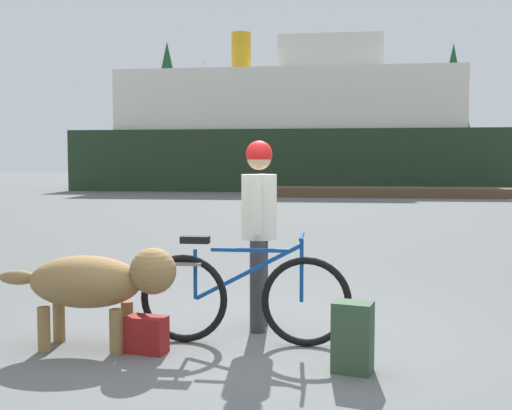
{
  "coord_description": "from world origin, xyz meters",
  "views": [
    {
      "loc": [
        0.6,
        -5.04,
        1.52
      ],
      "look_at": [
        -0.13,
        0.76,
        1.11
      ],
      "focal_mm": 43.33,
      "sensor_mm": 36.0,
      "label": 1
    }
  ],
  "objects_px": {
    "handbag_pannier": "(147,334)",
    "ferry_boat": "(291,134)",
    "backpack": "(353,337)",
    "dog": "(97,282)",
    "person_cyclist": "(259,216)",
    "bicycle": "(243,297)",
    "sailboat_moored": "(204,178)"
  },
  "relations": [
    {
      "from": "backpack",
      "to": "dog",
      "type": "bearing_deg",
      "value": 171.07
    },
    {
      "from": "handbag_pannier",
      "to": "ferry_boat",
      "type": "height_order",
      "value": "ferry_boat"
    },
    {
      "from": "handbag_pannier",
      "to": "ferry_boat",
      "type": "distance_m",
      "value": 30.43
    },
    {
      "from": "backpack",
      "to": "sailboat_moored",
      "type": "bearing_deg",
      "value": 103.7
    },
    {
      "from": "bicycle",
      "to": "sailboat_moored",
      "type": "relative_size",
      "value": 0.23
    },
    {
      "from": "sailboat_moored",
      "to": "person_cyclist",
      "type": "bearing_deg",
      "value": -77.21
    },
    {
      "from": "person_cyclist",
      "to": "ferry_boat",
      "type": "height_order",
      "value": "ferry_boat"
    },
    {
      "from": "dog",
      "to": "backpack",
      "type": "relative_size",
      "value": 2.93
    },
    {
      "from": "person_cyclist",
      "to": "sailboat_moored",
      "type": "bearing_deg",
      "value": 102.79
    },
    {
      "from": "dog",
      "to": "backpack",
      "type": "height_order",
      "value": "dog"
    },
    {
      "from": "handbag_pannier",
      "to": "sailboat_moored",
      "type": "distance_m",
      "value": 34.54
    },
    {
      "from": "handbag_pannier",
      "to": "sailboat_moored",
      "type": "xyz_separation_m",
      "value": [
        -6.7,
        33.88,
        0.36
      ]
    },
    {
      "from": "person_cyclist",
      "to": "handbag_pannier",
      "type": "height_order",
      "value": "person_cyclist"
    },
    {
      "from": "person_cyclist",
      "to": "backpack",
      "type": "xyz_separation_m",
      "value": [
        0.81,
        -1.08,
        -0.77
      ]
    },
    {
      "from": "dog",
      "to": "sailboat_moored",
      "type": "relative_size",
      "value": 0.19
    },
    {
      "from": "person_cyclist",
      "to": "handbag_pannier",
      "type": "relative_size",
      "value": 5.35
    },
    {
      "from": "person_cyclist",
      "to": "sailboat_moored",
      "type": "relative_size",
      "value": 0.22
    },
    {
      "from": "dog",
      "to": "ferry_boat",
      "type": "xyz_separation_m",
      "value": [
        -0.52,
        30.21,
        2.55
      ]
    },
    {
      "from": "dog",
      "to": "handbag_pannier",
      "type": "distance_m",
      "value": 0.59
    },
    {
      "from": "handbag_pannier",
      "to": "person_cyclist",
      "type": "bearing_deg",
      "value": 45.53
    },
    {
      "from": "ferry_boat",
      "to": "dog",
      "type": "bearing_deg",
      "value": -89.01
    },
    {
      "from": "backpack",
      "to": "ferry_boat",
      "type": "height_order",
      "value": "ferry_boat"
    },
    {
      "from": "dog",
      "to": "handbag_pannier",
      "type": "height_order",
      "value": "dog"
    },
    {
      "from": "ferry_boat",
      "to": "sailboat_moored",
      "type": "relative_size",
      "value": 2.91
    },
    {
      "from": "person_cyclist",
      "to": "handbag_pannier",
      "type": "bearing_deg",
      "value": -134.47
    },
    {
      "from": "dog",
      "to": "bicycle",
      "type": "bearing_deg",
      "value": 12.55
    },
    {
      "from": "backpack",
      "to": "ferry_boat",
      "type": "relative_size",
      "value": 0.02
    },
    {
      "from": "sailboat_moored",
      "to": "backpack",
      "type": "bearing_deg",
      "value": -76.3
    },
    {
      "from": "person_cyclist",
      "to": "backpack",
      "type": "bearing_deg",
      "value": -52.92
    },
    {
      "from": "bicycle",
      "to": "person_cyclist",
      "type": "height_order",
      "value": "person_cyclist"
    },
    {
      "from": "backpack",
      "to": "bicycle",
      "type": "bearing_deg",
      "value": 146.93
    },
    {
      "from": "handbag_pannier",
      "to": "sailboat_moored",
      "type": "height_order",
      "value": "sailboat_moored"
    }
  ]
}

